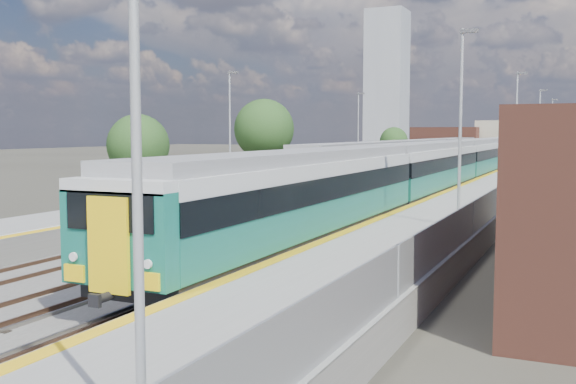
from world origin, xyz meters
The scene contains 11 objects.
ground centered at (0.00, 50.00, 0.00)m, with size 320.00×320.00×0.00m, color #47443A.
ballast_bed centered at (-2.25, 52.50, 0.03)m, with size 10.50×155.00×0.06m, color #565451.
tracks centered at (-1.65, 54.18, 0.11)m, with size 8.96×160.00×0.17m.
platform_right centered at (5.28, 52.49, 0.54)m, with size 4.70×155.00×8.52m.
platform_left centered at (-9.05, 52.49, 0.52)m, with size 4.30×155.00×8.52m.
buildings centered at (-18.12, 138.60, 10.70)m, with size 72.00×185.50×40.00m.
green_train centered at (1.50, 49.30, 2.32)m, with size 2.99×83.13×3.29m.
red_train centered at (-5.50, 64.30, 2.17)m, with size 2.91×58.95×3.67m.
tree_a centered at (-17.58, 34.14, 3.69)m, with size 4.33×4.33×5.87m.
tree_b centered at (-17.42, 53.46, 4.89)m, with size 5.72×5.72×7.76m.
tree_c centered at (-14.21, 87.59, 3.32)m, with size 3.90×3.90×5.28m.
Camera 1 is at (11.27, -4.17, 4.65)m, focal length 42.00 mm.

